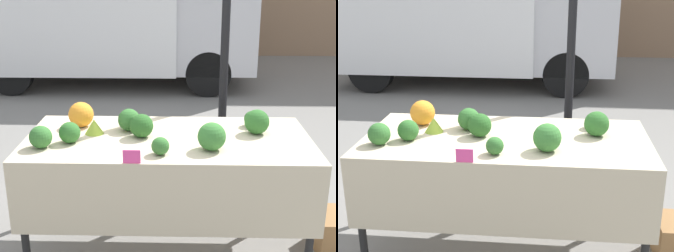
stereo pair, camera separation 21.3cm
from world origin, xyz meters
TOP-DOWN VIEW (x-y plane):
  - ground_plane at (0.00, 0.00)m, footprint 40.00×40.00m
  - tent_pole at (0.44, 0.90)m, footprint 0.07×0.07m
  - parked_truck at (-1.20, 5.02)m, footprint 4.54×2.19m
  - market_table at (0.00, -0.07)m, footprint 1.91×0.92m
  - orange_cauliflower at (-0.63, 0.21)m, footprint 0.18×0.18m
  - romanesco_head at (-0.51, 0.06)m, footprint 0.13×0.13m
  - broccoli_head_0 at (-0.27, 0.13)m, footprint 0.16×0.16m
  - broccoli_head_1 at (-0.04, -0.31)m, footprint 0.11×0.11m
  - broccoli_head_2 at (-0.80, -0.21)m, footprint 0.14×0.14m
  - broccoli_head_3 at (0.28, -0.22)m, footprint 0.18×0.18m
  - broccoli_head_4 at (-0.63, -0.12)m, footprint 0.14×0.14m
  - broccoli_head_5 at (0.59, 0.25)m, footprint 0.11×0.11m
  - broccoli_head_6 at (-0.18, -0.00)m, footprint 0.16×0.16m
  - broccoli_head_7 at (0.60, 0.09)m, footprint 0.17×0.17m
  - price_sign at (-0.20, -0.45)m, footprint 0.10×0.01m

SIDE VIEW (x-z plane):
  - ground_plane at x=0.00m, z-range 0.00..0.00m
  - market_table at x=0.00m, z-range 0.31..1.13m
  - price_sign at x=-0.20m, z-range 0.82..0.90m
  - romanesco_head at x=-0.51m, z-range 0.82..0.92m
  - broccoli_head_1 at x=-0.04m, z-range 0.82..0.93m
  - broccoli_head_5 at x=0.59m, z-range 0.82..0.93m
  - broccoli_head_4 at x=-0.63m, z-range 0.82..0.96m
  - broccoli_head_2 at x=-0.80m, z-range 0.82..0.96m
  - broccoli_head_0 at x=-0.27m, z-range 0.82..0.98m
  - broccoli_head_6 at x=-0.18m, z-range 0.82..0.98m
  - broccoli_head_7 at x=0.60m, z-range 0.82..0.99m
  - broccoli_head_3 at x=0.28m, z-range 0.82..1.00m
  - orange_cauliflower at x=-0.63m, z-range 0.82..1.00m
  - parked_truck at x=-1.20m, z-range 0.08..2.30m
  - tent_pole at x=0.44m, z-range 0.00..2.54m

